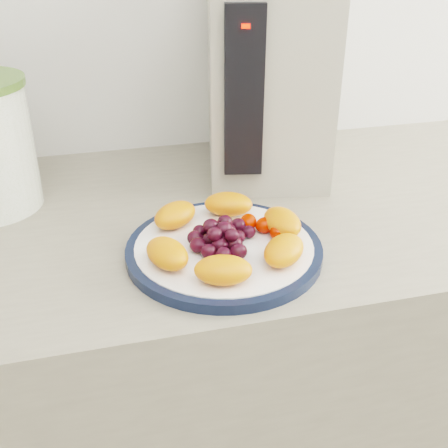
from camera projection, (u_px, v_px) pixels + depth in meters
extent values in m
cube|color=gray|center=(167.00, 413.00, 1.12)|extent=(3.50, 0.60, 0.90)
cube|color=olive|center=(168.00, 424.00, 1.14)|extent=(3.48, 0.58, 0.84)
cylinder|color=#111B33|center=(224.00, 250.00, 0.80)|extent=(0.28, 0.28, 0.01)
cylinder|color=white|center=(224.00, 250.00, 0.79)|extent=(0.25, 0.25, 0.02)
cube|color=#AAA594|center=(266.00, 73.00, 1.00)|extent=(0.26, 0.32, 0.35)
cube|color=black|center=(244.00, 94.00, 0.86)|extent=(0.06, 0.03, 0.26)
cube|color=#FF0C05|center=(246.00, 26.00, 0.80)|extent=(0.01, 0.01, 0.01)
ellipsoid|color=orange|center=(282.00, 222.00, 0.81)|extent=(0.06, 0.08, 0.04)
ellipsoid|color=orange|center=(228.00, 204.00, 0.86)|extent=(0.09, 0.07, 0.04)
ellipsoid|color=orange|center=(175.00, 215.00, 0.83)|extent=(0.09, 0.08, 0.04)
ellipsoid|color=orange|center=(167.00, 253.00, 0.74)|extent=(0.07, 0.09, 0.04)
ellipsoid|color=orange|center=(223.00, 270.00, 0.70)|extent=(0.08, 0.07, 0.04)
ellipsoid|color=orange|center=(284.00, 250.00, 0.74)|extent=(0.09, 0.09, 0.04)
ellipsoid|color=black|center=(224.00, 238.00, 0.79)|extent=(0.02, 0.02, 0.02)
ellipsoid|color=black|center=(238.00, 237.00, 0.79)|extent=(0.02, 0.02, 0.02)
ellipsoid|color=black|center=(228.00, 231.00, 0.80)|extent=(0.02, 0.02, 0.02)
ellipsoid|color=black|center=(214.00, 233.00, 0.80)|extent=(0.02, 0.02, 0.02)
ellipsoid|color=black|center=(209.00, 240.00, 0.78)|extent=(0.02, 0.02, 0.02)
ellipsoid|color=black|center=(220.00, 245.00, 0.77)|extent=(0.02, 0.02, 0.02)
ellipsoid|color=black|center=(235.00, 243.00, 0.77)|extent=(0.02, 0.02, 0.02)
ellipsoid|color=black|center=(249.00, 232.00, 0.80)|extent=(0.02, 0.02, 0.02)
ellipsoid|color=black|center=(238.00, 226.00, 0.82)|extent=(0.02, 0.02, 0.02)
ellipsoid|color=black|center=(224.00, 224.00, 0.82)|extent=(0.02, 0.02, 0.02)
ellipsoid|color=black|center=(210.00, 226.00, 0.82)|extent=(0.02, 0.02, 0.02)
ellipsoid|color=black|center=(200.00, 231.00, 0.80)|extent=(0.02, 0.02, 0.02)
ellipsoid|color=black|center=(195.00, 238.00, 0.79)|extent=(0.02, 0.02, 0.02)
ellipsoid|color=black|center=(198.00, 245.00, 0.77)|extent=(0.02, 0.02, 0.02)
ellipsoid|color=black|center=(209.00, 251.00, 0.76)|extent=(0.02, 0.02, 0.02)
ellipsoid|color=black|center=(224.00, 254.00, 0.75)|extent=(0.02, 0.02, 0.02)
ellipsoid|color=black|center=(239.00, 251.00, 0.75)|extent=(0.02, 0.02, 0.02)
ellipsoid|color=black|center=(224.00, 229.00, 0.78)|extent=(0.02, 0.02, 0.02)
ellipsoid|color=black|center=(225.00, 222.00, 0.80)|extent=(0.02, 0.02, 0.02)
ellipsoid|color=black|center=(211.00, 226.00, 0.78)|extent=(0.02, 0.02, 0.02)
ellipsoid|color=black|center=(215.00, 234.00, 0.77)|extent=(0.02, 0.02, 0.02)
ellipsoid|color=black|center=(232.00, 235.00, 0.76)|extent=(0.02, 0.02, 0.02)
ellipsoid|color=#F01800|center=(265.00, 225.00, 0.82)|extent=(0.03, 0.03, 0.02)
ellipsoid|color=#F01800|center=(282.00, 221.00, 0.83)|extent=(0.04, 0.03, 0.02)
ellipsoid|color=#F01800|center=(279.00, 232.00, 0.80)|extent=(0.04, 0.04, 0.02)
ellipsoid|color=#F01800|center=(248.00, 222.00, 0.82)|extent=(0.03, 0.04, 0.02)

